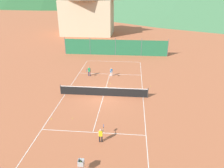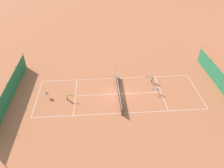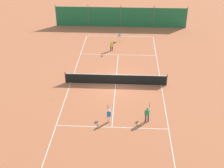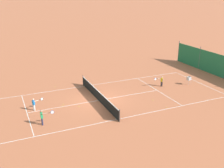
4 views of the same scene
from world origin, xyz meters
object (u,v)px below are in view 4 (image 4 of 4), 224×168
at_px(tennis_ball_far_corner, 166,107).
at_px(tennis_ball_alley_right, 55,87).
at_px(tennis_net, 98,95).
at_px(tennis_ball_by_net_right, 79,106).
at_px(ball_hopper, 189,79).
at_px(player_near_baseline, 34,103).
at_px(player_near_service, 42,116).
at_px(tennis_ball_service_box, 64,104).
at_px(tennis_ball_by_net_left, 153,100).
at_px(tennis_ball_near_corner, 62,106).
at_px(player_far_service, 161,81).

xyz_separation_m(tennis_ball_far_corner, tennis_ball_alley_right, (8.92, 7.81, 0.00)).
bearing_deg(tennis_net, tennis_ball_by_net_right, 106.27).
xyz_separation_m(tennis_ball_far_corner, ball_hopper, (3.86, -5.52, 0.62)).
distance_m(player_near_baseline, player_near_service, 2.84).
height_order(tennis_net, tennis_ball_alley_right, tennis_net).
distance_m(tennis_net, tennis_ball_far_corner, 6.23).
relative_size(player_near_baseline, tennis_ball_by_net_right, 16.56).
xyz_separation_m(tennis_ball_service_box, ball_hopper, (-0.38, -13.60, 0.62)).
relative_size(tennis_net, ball_hopper, 10.31).
height_order(player_near_baseline, tennis_ball_by_net_left, player_near_baseline).
bearing_deg(player_near_service, tennis_ball_alley_right, -18.67).
bearing_deg(tennis_ball_alley_right, tennis_net, -150.05).
relative_size(tennis_net, player_near_baseline, 8.40).
bearing_deg(tennis_ball_near_corner, tennis_ball_service_box, -32.13).
bearing_deg(tennis_ball_alley_right, tennis_ball_service_box, 176.72).
bearing_deg(player_near_service, tennis_net, -64.95).
height_order(player_far_service, tennis_ball_far_corner, player_far_service).
height_order(player_far_service, tennis_ball_by_net_left, player_far_service).
bearing_deg(tennis_ball_service_box, tennis_ball_near_corner, 147.87).
distance_m(tennis_net, player_far_service, 7.46).
distance_m(player_near_service, tennis_ball_by_net_left, 10.17).
bearing_deg(tennis_net, tennis_ball_alley_right, 29.95).
distance_m(player_far_service, tennis_ball_near_corner, 10.86).
relative_size(tennis_ball_far_corner, tennis_ball_by_net_right, 1.00).
xyz_separation_m(player_far_service, tennis_ball_by_net_left, (-2.86, 2.80, -0.62)).
height_order(player_far_service, player_near_service, player_near_service).
height_order(tennis_net, tennis_ball_far_corner, tennis_net).
relative_size(tennis_net, player_far_service, 8.31).
bearing_deg(tennis_ball_by_net_right, ball_hopper, -87.18).
bearing_deg(player_near_baseline, tennis_ball_by_net_left, -102.75).
bearing_deg(player_far_service, tennis_ball_near_corner, 93.89).
height_order(player_near_service, tennis_ball_by_net_left, player_near_service).
height_order(tennis_ball_service_box, tennis_ball_by_net_left, same).
xyz_separation_m(tennis_ball_by_net_right, tennis_ball_alley_right, (5.68, 0.86, 0.00)).
bearing_deg(tennis_ball_near_corner, player_near_service, 141.32).
xyz_separation_m(player_far_service, tennis_ball_service_box, (-0.40, 10.61, -0.62)).
distance_m(player_near_service, tennis_ball_by_net_right, 4.03).
xyz_separation_m(tennis_ball_near_corner, tennis_ball_by_net_right, (-0.66, -1.34, 0.00)).
xyz_separation_m(tennis_ball_alley_right, ball_hopper, (-5.06, -13.33, 0.62)).
height_order(player_near_baseline, player_far_service, player_far_service).
distance_m(tennis_net, player_near_baseline, 5.71).
height_order(tennis_ball_by_net_left, tennis_ball_alley_right, same).
height_order(player_near_service, ball_hopper, player_near_service).
height_order(tennis_ball_far_corner, ball_hopper, ball_hopper).
distance_m(tennis_ball_near_corner, tennis_ball_alley_right, 5.04).
bearing_deg(tennis_net, tennis_ball_service_box, 83.02).
bearing_deg(tennis_ball_by_net_left, ball_hopper, -70.17).
distance_m(tennis_ball_near_corner, tennis_ball_by_net_left, 8.30).
bearing_deg(ball_hopper, player_far_service, 75.38).
bearing_deg(tennis_ball_alley_right, tennis_ball_by_net_left, -133.44).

